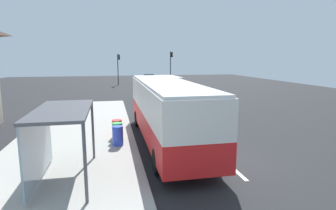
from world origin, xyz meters
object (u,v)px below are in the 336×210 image
Objects in this scene: traffic_light_near_side at (171,63)px; recycling_bin_blue at (118,136)px; sedan_near at (149,78)px; recycling_bin_green at (117,132)px; recycling_bin_red at (117,129)px; white_van at (169,85)px; bus_shelter at (53,126)px; bus at (166,108)px; sedan_far at (156,82)px; traffic_light_far_side at (118,65)px.

recycling_bin_blue is at bearing -106.81° from traffic_light_near_side.
recycling_bin_green is (-6.50, -35.26, -0.14)m from sedan_near.
sedan_near is at bearing 79.55° from recycling_bin_green.
recycling_bin_red is 0.17× the size of traffic_light_near_side.
bus_shelter is (-8.61, -21.59, 0.75)m from white_van.
bus reaches higher than white_van.
sedan_far is 27.15m from recycling_bin_red.
recycling_bin_blue is 1.00× the size of recycling_bin_red.
traffic_light_near_side reaches higher than bus.
traffic_light_far_side is at bearing -150.40° from sedan_near.
recycling_bin_red is (0.00, 1.40, 0.00)m from recycling_bin_blue.
bus is 35.82m from sedan_near.
sedan_far is 4.65× the size of recycling_bin_blue.
recycling_bin_red is (-6.50, -26.36, -0.14)m from sedan_far.
traffic_light_near_side reaches higher than sedan_near.
recycling_bin_blue is 1.40m from recycling_bin_red.
bus is at bearing -102.81° from traffic_light_near_side.
bus is 32.57m from traffic_light_far_side.
recycling_bin_blue is at bearing -171.18° from bus.
traffic_light_near_side is (9.69, 32.09, 2.93)m from recycling_bin_blue.
recycling_bin_blue is 0.19× the size of traffic_light_far_side.
sedan_far is 0.88× the size of traffic_light_far_side.
bus is 2.94m from recycling_bin_red.
bus is 18.19m from white_van.
bus is 2.47× the size of sedan_near.
recycling_bin_red is at bearing 90.00° from recycling_bin_green.
bus is at bearing -102.43° from white_van.
traffic_light_near_side reaches higher than recycling_bin_red.
bus_shelter is at bearing -114.50° from recycling_bin_red.
traffic_light_far_side is at bearing 92.45° from bus.
traffic_light_near_side reaches higher than sedan_far.
traffic_light_far_side is (1.10, 31.49, 2.68)m from recycling_bin_red.
traffic_light_near_side is at bearing -5.32° from traffic_light_far_side.
sedan_far is 7.87m from traffic_light_far_side.
bus reaches higher than sedan_near.
recycling_bin_blue is 4.35m from bus_shelter.
bus is 2.76× the size of bus_shelter.
sedan_near is at bearing 129.52° from traffic_light_near_side.
bus is 2.49× the size of sedan_far.
traffic_light_far_side is at bearing 109.76° from white_van.
recycling_bin_red is at bearing -100.65° from sedan_near.
recycling_bin_blue is 33.65m from traffic_light_near_side.
traffic_light_far_side reaches higher than recycling_bin_red.
bus_shelter is at bearing -95.21° from traffic_light_far_side.
white_van reaches higher than recycling_bin_red.
recycling_bin_red is at bearing 90.00° from recycling_bin_blue.
traffic_light_far_side is (1.10, 32.89, 2.68)m from recycling_bin_blue.
bus is 2.19× the size of traffic_light_far_side.
recycling_bin_red is at bearing -103.85° from sedan_far.
sedan_far is at bearing -126.42° from traffic_light_near_side.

